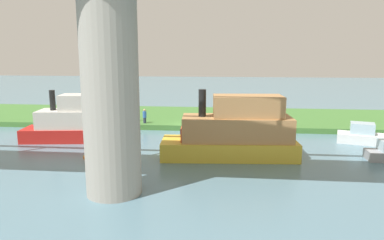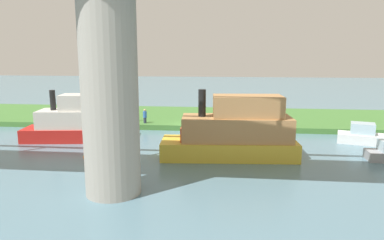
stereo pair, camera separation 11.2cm
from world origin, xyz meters
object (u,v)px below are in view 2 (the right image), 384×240
(skiff_small, at_px, (369,137))
(marker_buoy, at_px, (87,157))
(houseboat_blue, at_px, (78,122))
(pontoon_yellow, at_px, (234,133))
(bridge_pylon, at_px, (110,90))
(riverboat_paddlewheel, at_px, (204,132))
(mooring_post, at_px, (137,116))
(person_on_bank, at_px, (145,116))

(skiff_small, distance_m, marker_buoy, 21.83)
(houseboat_blue, distance_m, skiff_small, 23.78)
(houseboat_blue, xyz_separation_m, pontoon_yellow, (-12.87, 3.66, 0.20))
(houseboat_blue, height_order, pontoon_yellow, pontoon_yellow)
(bridge_pylon, xyz_separation_m, pontoon_yellow, (-6.21, -7.19, -3.63))
(houseboat_blue, xyz_separation_m, riverboat_paddlewheel, (-10.40, -2.08, -1.05))
(pontoon_yellow, bearing_deg, houseboat_blue, -15.87)
(mooring_post, xyz_separation_m, skiff_small, (-20.43, 5.17, -0.43))
(person_on_bank, height_order, marker_buoy, person_on_bank)
(skiff_small, relative_size, marker_buoy, 10.56)
(mooring_post, xyz_separation_m, marker_buoy, (0.27, 12.09, -0.77))
(skiff_small, relative_size, riverboat_paddlewheel, 1.17)
(person_on_bank, distance_m, houseboat_blue, 6.96)
(pontoon_yellow, xyz_separation_m, marker_buoy, (9.86, 1.92, -1.51))
(person_on_bank, distance_m, marker_buoy, 11.11)
(mooring_post, height_order, houseboat_blue, houseboat_blue)
(riverboat_paddlewheel, bearing_deg, person_on_bank, -28.92)
(skiff_small, bearing_deg, person_on_bank, -11.86)
(bridge_pylon, xyz_separation_m, houseboat_blue, (6.66, -10.85, -3.83))
(bridge_pylon, height_order, mooring_post, bridge_pylon)
(houseboat_blue, relative_size, riverboat_paddlewheel, 1.89)
(pontoon_yellow, height_order, skiff_small, pontoon_yellow)
(bridge_pylon, relative_size, houseboat_blue, 1.26)
(bridge_pylon, bearing_deg, houseboat_blue, -58.45)
(houseboat_blue, distance_m, pontoon_yellow, 13.38)
(skiff_small, bearing_deg, pontoon_yellow, 24.75)
(mooring_post, bearing_deg, bridge_pylon, 101.01)
(person_on_bank, bearing_deg, houseboat_blue, 50.96)
(houseboat_blue, height_order, riverboat_paddlewheel, houseboat_blue)
(bridge_pylon, height_order, skiff_small, bridge_pylon)
(mooring_post, height_order, skiff_small, skiff_small)
(person_on_bank, height_order, riverboat_paddlewheel, person_on_bank)
(houseboat_blue, bearing_deg, bridge_pylon, 121.55)
(pontoon_yellow, height_order, marker_buoy, pontoon_yellow)
(bridge_pylon, xyz_separation_m, skiff_small, (-17.06, -12.19, -4.80))
(person_on_bank, bearing_deg, marker_buoy, 82.91)
(marker_buoy, bearing_deg, houseboat_blue, -61.64)
(bridge_pylon, distance_m, riverboat_paddlewheel, 14.32)
(person_on_bank, xyz_separation_m, mooring_post, (1.10, -1.11, -0.18))
(skiff_small, xyz_separation_m, marker_buoy, (20.70, 6.92, -0.34))
(person_on_bank, height_order, pontoon_yellow, pontoon_yellow)
(pontoon_yellow, relative_size, marker_buoy, 19.05)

